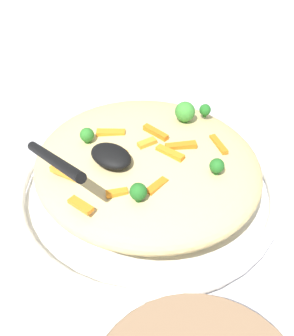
# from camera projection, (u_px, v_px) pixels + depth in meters

# --- Properties ---
(ground_plane) EXTENTS (2.40, 2.40, 0.00)m
(ground_plane) POSITION_uv_depth(u_px,v_px,m) (147.00, 199.00, 0.62)
(ground_plane) COLOR silver
(serving_bowl) EXTENTS (0.36, 0.36, 0.04)m
(serving_bowl) POSITION_uv_depth(u_px,v_px,m) (147.00, 190.00, 0.60)
(serving_bowl) COLOR white
(serving_bowl) RESTS_ON ground_plane
(pasta_mound) EXTENTS (0.31, 0.29, 0.07)m
(pasta_mound) POSITION_uv_depth(u_px,v_px,m) (147.00, 164.00, 0.57)
(pasta_mound) COLOR #D1BA7A
(pasta_mound) RESTS_ON serving_bowl
(carrot_piece_0) EXTENTS (0.02, 0.03, 0.01)m
(carrot_piece_0) POSITION_uv_depth(u_px,v_px,m) (146.00, 143.00, 0.55)
(carrot_piece_0) COLOR orange
(carrot_piece_0) RESTS_ON pasta_mound
(carrot_piece_1) EXTENTS (0.03, 0.02, 0.01)m
(carrot_piece_1) POSITION_uv_depth(u_px,v_px,m) (116.00, 152.00, 0.54)
(carrot_piece_1) COLOR orange
(carrot_piece_1) RESTS_ON pasta_mound
(carrot_piece_2) EXTENTS (0.04, 0.03, 0.01)m
(carrot_piece_2) POSITION_uv_depth(u_px,v_px,m) (111.00, 133.00, 0.57)
(carrot_piece_2) COLOR orange
(carrot_piece_2) RESTS_ON pasta_mound
(carrot_piece_3) EXTENTS (0.04, 0.03, 0.01)m
(carrot_piece_3) POSITION_uv_depth(u_px,v_px,m) (219.00, 144.00, 0.56)
(carrot_piece_3) COLOR orange
(carrot_piece_3) RESTS_ON pasta_mound
(carrot_piece_4) EXTENTS (0.03, 0.01, 0.01)m
(carrot_piece_4) POSITION_uv_depth(u_px,v_px,m) (81.00, 205.00, 0.48)
(carrot_piece_4) COLOR orange
(carrot_piece_4) RESTS_ON pasta_mound
(carrot_piece_5) EXTENTS (0.02, 0.03, 0.01)m
(carrot_piece_5) POSITION_uv_depth(u_px,v_px,m) (117.00, 193.00, 0.49)
(carrot_piece_5) COLOR orange
(carrot_piece_5) RESTS_ON pasta_mound
(carrot_piece_6) EXTENTS (0.04, 0.02, 0.01)m
(carrot_piece_6) POSITION_uv_depth(u_px,v_px,m) (65.00, 173.00, 0.52)
(carrot_piece_6) COLOR orange
(carrot_piece_6) RESTS_ON pasta_mound
(carrot_piece_7) EXTENTS (0.04, 0.01, 0.01)m
(carrot_piece_7) POSITION_uv_depth(u_px,v_px,m) (156.00, 133.00, 0.57)
(carrot_piece_7) COLOR orange
(carrot_piece_7) RESTS_ON pasta_mound
(carrot_piece_8) EXTENTS (0.01, 0.03, 0.01)m
(carrot_piece_8) POSITION_uv_depth(u_px,v_px,m) (157.00, 186.00, 0.50)
(carrot_piece_8) COLOR orange
(carrot_piece_8) RESTS_ON pasta_mound
(carrot_piece_9) EXTENTS (0.04, 0.01, 0.01)m
(carrot_piece_9) POSITION_uv_depth(u_px,v_px,m) (170.00, 153.00, 0.54)
(carrot_piece_9) COLOR orange
(carrot_piece_9) RESTS_ON pasta_mound
(carrot_piece_10) EXTENTS (0.03, 0.04, 0.01)m
(carrot_piece_10) POSITION_uv_depth(u_px,v_px,m) (181.00, 146.00, 0.55)
(carrot_piece_10) COLOR orange
(carrot_piece_10) RESTS_ON pasta_mound
(broccoli_floret_0) EXTENTS (0.02, 0.02, 0.02)m
(broccoli_floret_0) POSITION_uv_depth(u_px,v_px,m) (87.00, 135.00, 0.56)
(broccoli_floret_0) COLOR #296820
(broccoli_floret_0) RESTS_ON pasta_mound
(broccoli_floret_1) EXTENTS (0.02, 0.02, 0.02)m
(broccoli_floret_1) POSITION_uv_depth(u_px,v_px,m) (217.00, 166.00, 0.51)
(broccoli_floret_1) COLOR #205B1C
(broccoli_floret_1) RESTS_ON pasta_mound
(broccoli_floret_2) EXTENTS (0.02, 0.02, 0.02)m
(broccoli_floret_2) POSITION_uv_depth(u_px,v_px,m) (205.00, 110.00, 0.61)
(broccoli_floret_2) COLOR #205B1C
(broccoli_floret_2) RESTS_ON pasta_mound
(broccoli_floret_3) EXTENTS (0.03, 0.03, 0.03)m
(broccoli_floret_3) POSITION_uv_depth(u_px,v_px,m) (184.00, 111.00, 0.59)
(broccoli_floret_3) COLOR #377928
(broccoli_floret_3) RESTS_ON pasta_mound
(broccoli_floret_4) EXTENTS (0.02, 0.02, 0.02)m
(broccoli_floret_4) POSITION_uv_depth(u_px,v_px,m) (138.00, 192.00, 0.48)
(broccoli_floret_4) COLOR #205B1C
(broccoli_floret_4) RESTS_ON pasta_mound
(serving_spoon) EXTENTS (0.14, 0.11, 0.07)m
(serving_spoon) POSITION_uv_depth(u_px,v_px,m) (92.00, 157.00, 0.50)
(serving_spoon) COLOR black
(serving_spoon) RESTS_ON pasta_mound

